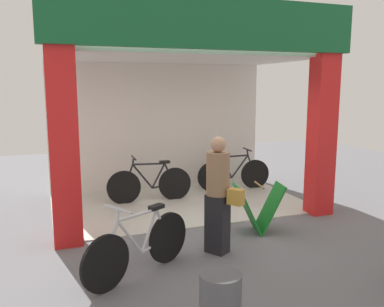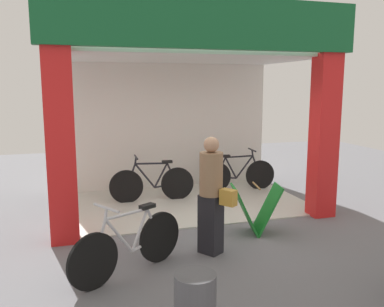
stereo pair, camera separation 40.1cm
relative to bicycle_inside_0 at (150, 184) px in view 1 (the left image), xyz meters
name	(u,v)px [view 1 (the left image)]	position (x,y,z in m)	size (l,w,h in m)	color
ground_plane	(207,227)	(0.53, -1.79, -0.38)	(17.87, 17.87, 0.00)	slate
shop_facade	(179,106)	(0.53, -0.33, 1.59)	(5.14, 3.26, 3.72)	beige
bicycle_inside_0	(150,184)	(0.00, 0.00, 0.00)	(1.75, 0.48, 0.96)	black
bicycle_inside_1	(234,174)	(2.05, 0.32, -0.01)	(1.72, 0.47, 0.95)	black
bicycle_parked_0	(139,246)	(-0.94, -3.18, 0.00)	(1.53, 0.94, 0.97)	black
sandwich_board_sign	(259,208)	(1.23, -2.31, 0.02)	(0.86, 0.61, 0.81)	#197226
pedestrian_2	(218,194)	(0.28, -2.84, 0.48)	(0.51, 0.60, 1.68)	black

